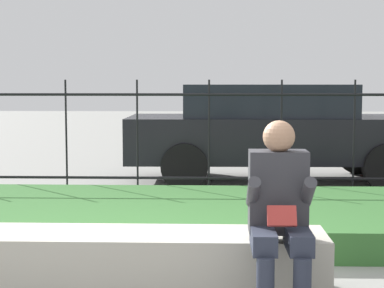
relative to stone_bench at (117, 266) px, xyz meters
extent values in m
cube|color=#B7B2A3|center=(0.00, 0.00, 0.02)|extent=(2.93, 0.57, 0.43)
cube|color=gray|center=(0.00, 0.00, -0.15)|extent=(2.81, 0.52, 0.08)
cylinder|color=#282D3D|center=(0.99, -0.62, 0.07)|extent=(0.11, 0.11, 0.34)
cube|color=#282D3D|center=(0.99, -0.41, 0.30)|extent=(0.15, 0.42, 0.13)
cylinder|color=#282D3D|center=(1.21, -0.62, 0.07)|extent=(0.11, 0.11, 0.34)
cube|color=#282D3D|center=(1.21, -0.41, 0.30)|extent=(0.15, 0.42, 0.13)
cube|color=#333338|center=(1.10, -0.20, 0.57)|extent=(0.38, 0.24, 0.54)
sphere|color=tan|center=(1.10, -0.22, 0.93)|extent=(0.21, 0.21, 0.21)
cylinder|color=#333338|center=(0.93, -0.36, 0.59)|extent=(0.08, 0.29, 0.24)
cylinder|color=#333338|center=(1.27, -0.36, 0.59)|extent=(0.08, 0.29, 0.24)
cube|color=#B2332D|center=(1.10, -0.46, 0.46)|extent=(0.18, 0.09, 0.13)
cube|color=#33662D|center=(0.17, 1.90, -0.05)|extent=(10.84, 2.40, 0.27)
cylinder|color=black|center=(0.17, 3.46, 0.11)|extent=(8.84, 0.03, 0.03)
cylinder|color=black|center=(0.17, 3.46, 1.14)|extent=(8.84, 0.03, 0.03)
cylinder|color=black|center=(-1.15, 3.46, 0.57)|extent=(0.02, 0.02, 1.52)
cylinder|color=black|center=(-0.27, 3.46, 0.57)|extent=(0.02, 0.02, 1.52)
cylinder|color=black|center=(0.62, 3.46, 0.57)|extent=(0.02, 0.02, 1.52)
cylinder|color=black|center=(1.50, 3.46, 0.57)|extent=(0.02, 0.02, 1.52)
cylinder|color=black|center=(2.38, 3.46, 0.57)|extent=(0.02, 0.02, 1.52)
cube|color=black|center=(1.64, 5.25, 0.46)|extent=(4.51, 1.80, 0.65)
cube|color=black|center=(1.47, 5.25, 1.03)|extent=(2.49, 1.56, 0.48)
cylinder|color=black|center=(3.02, 6.12, 0.14)|extent=(0.65, 0.21, 0.65)
cylinder|color=black|center=(0.27, 4.38, 0.14)|extent=(0.65, 0.21, 0.65)
cylinder|color=black|center=(0.24, 6.07, 0.14)|extent=(0.65, 0.21, 0.65)
camera|label=1|loc=(0.69, -4.38, 1.27)|focal=60.00mm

